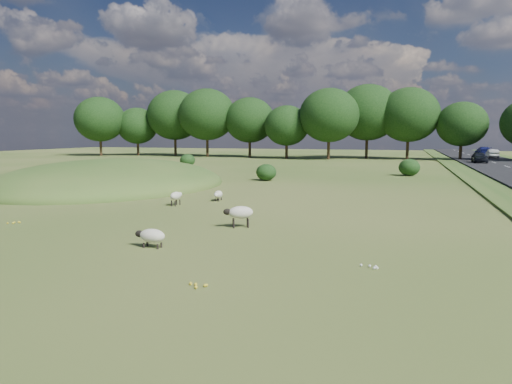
# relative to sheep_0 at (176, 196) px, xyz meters

# --- Properties ---
(ground) EXTENTS (160.00, 160.00, 0.00)m
(ground) POSITION_rel_sheep_0_xyz_m (2.74, 15.36, -0.52)
(ground) COLOR #315319
(ground) RESTS_ON ground
(mound) EXTENTS (16.00, 20.00, 4.00)m
(mound) POSITION_rel_sheep_0_xyz_m (-9.26, 7.36, -0.52)
(mound) COLOR #33561E
(mound) RESTS_ON ground
(treeline) EXTENTS (96.28, 14.66, 11.70)m
(treeline) POSITION_rel_sheep_0_xyz_m (1.68, 50.80, 6.04)
(treeline) COLOR black
(treeline) RESTS_ON ground
(shrubs) EXTENTS (27.10, 15.09, 1.57)m
(shrubs) POSITION_rel_sheep_0_xyz_m (0.71, 22.13, 0.22)
(shrubs) COLOR black
(shrubs) RESTS_ON ground
(sheep_0) EXTENTS (0.50, 1.05, 0.75)m
(sheep_0) POSITION_rel_sheep_0_xyz_m (0.00, 0.00, 0.00)
(sheep_0) COLOR beige
(sheep_0) RESTS_ON ground
(sheep_1) EXTENTS (0.53, 1.04, 0.59)m
(sheep_1) POSITION_rel_sheep_0_xyz_m (1.48, 2.34, -0.15)
(sheep_1) COLOR beige
(sheep_1) RESTS_ON ground
(sheep_4) EXTENTS (1.28, 0.92, 0.89)m
(sheep_4) POSITION_rel_sheep_0_xyz_m (5.26, -4.44, 0.10)
(sheep_4) COLOR beige
(sheep_4) RESTS_ON ground
(sheep_5) EXTENTS (1.12, 0.51, 0.65)m
(sheep_5) POSITION_rel_sheep_0_xyz_m (3.55, -8.52, -0.12)
(sheep_5) COLOR beige
(sheep_5) RESTS_ON ground
(car_2) EXTENTS (1.63, 4.04, 1.38)m
(car_2) POSITION_rel_sheep_0_xyz_m (20.84, 42.08, 0.41)
(car_2) COLOR black
(car_2) RESTS_ON road
(car_4) EXTENTS (1.36, 3.91, 1.29)m
(car_4) POSITION_rel_sheep_0_xyz_m (24.64, 56.07, 0.37)
(car_4) COLOR #B6B9BE
(car_4) RESTS_ON road
(car_5) EXTENTS (2.08, 5.11, 1.48)m
(car_5) POSITION_rel_sheep_0_xyz_m (24.64, 64.46, 0.47)
(car_5) COLOR navy
(car_5) RESTS_ON road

